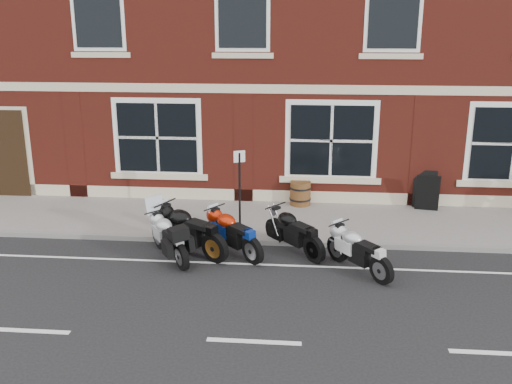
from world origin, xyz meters
TOP-DOWN VIEW (x-y plane):
  - ground at (0.00, 0.00)m, footprint 80.00×80.00m
  - sidewalk at (0.00, 3.00)m, footprint 30.00×3.00m
  - kerb at (0.00, 1.42)m, footprint 30.00×0.16m
  - moto_touring_silver at (-2.24, 0.44)m, footprint 1.24×1.73m
  - moto_sport_red at (-0.83, 0.80)m, footprint 1.53×1.59m
  - moto_sport_black at (-1.85, 0.74)m, footprint 1.99×1.43m
  - moto_sport_silver at (1.97, 0.05)m, footprint 1.30×1.65m
  - moto_naked_black at (0.56, 1.03)m, footprint 1.44×1.66m
  - a_board_sign at (4.17, 4.20)m, footprint 0.70×0.53m
  - barrel_planter at (0.66, 4.30)m, footprint 0.62×0.62m
  - parking_sign at (-0.82, 2.07)m, footprint 0.27×0.13m

SIDE VIEW (x-z plane):
  - ground at x=0.00m, z-range 0.00..0.00m
  - sidewalk at x=0.00m, z-range 0.00..0.12m
  - kerb at x=0.00m, z-range 0.00..0.12m
  - barrel_planter at x=0.66m, z-range 0.12..0.81m
  - moto_sport_silver at x=1.97m, z-range 0.07..0.96m
  - moto_naked_black at x=0.56m, z-range 0.07..1.00m
  - moto_sport_red at x=-0.83m, z-range 0.07..1.01m
  - moto_touring_silver at x=-2.24m, z-range -0.12..1.20m
  - moto_sport_black at x=-1.85m, z-range 0.08..1.12m
  - a_board_sign at x=4.17m, z-range 0.12..1.18m
  - parking_sign at x=-0.82m, z-range 0.28..2.32m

